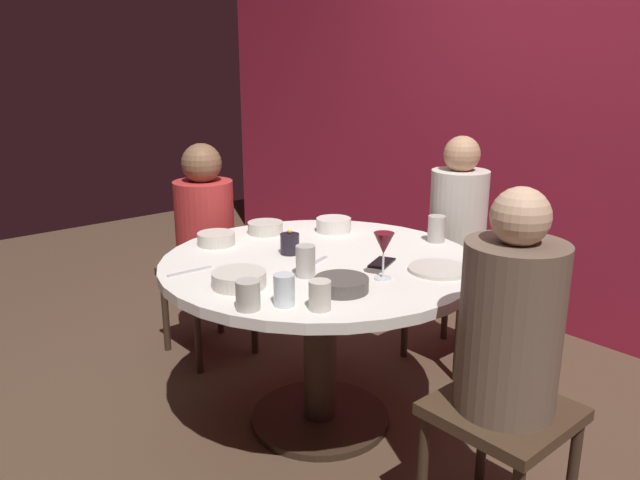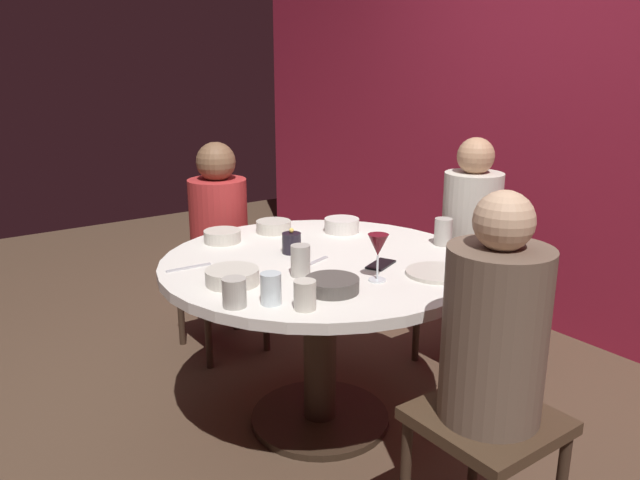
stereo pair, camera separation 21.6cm
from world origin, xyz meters
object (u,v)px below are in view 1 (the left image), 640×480
Objects in this scene: cup_by_right_diner at (248,295)px; cell_phone at (382,263)px; cup_near_candle at (320,295)px; bowl_serving_large at (216,239)px; seated_diner_back at (457,227)px; cup_by_left_diner at (436,229)px; seated_diner_right at (510,333)px; bowl_salad_center at (265,228)px; candle_holder at (290,244)px; bowl_rice_portion at (239,279)px; bowl_sauce_side at (334,225)px; dinner_plate at (439,269)px; seated_diner_left at (205,226)px; cup_far_edge at (306,261)px; wine_glass at (384,245)px; cup_center_front at (284,290)px; dining_table at (320,296)px; bowl_small_white at (341,284)px.

cell_phone is at bearing 93.33° from cup_by_right_diner.
bowl_serving_large is at bearing 170.39° from cup_near_candle.
seated_diner_back is 9.96× the size of cup_by_left_diner.
seated_diner_back is 1.27m from seated_diner_right.
cup_near_candle reaches higher than bowl_salad_center.
cell_phone is at bearing 29.38° from candle_holder.
bowl_rice_portion is at bearing -23.60° from bowl_serving_large.
bowl_sauce_side is (-1.16, 0.33, 0.06)m from seated_diner_right.
dinner_plate is 0.76m from bowl_rice_portion.
bowl_serving_large is 1.69× the size of cup_by_right_diner.
bowl_sauce_side is at bearing 173.18° from dinner_plate.
seated_diner_left is 8.05× the size of cell_phone.
seated_diner_left is 0.71m from bowl_sauce_side.
seated_diner_right is at bearing 0.00° from seated_diner_left.
seated_diner_right is at bearing -15.81° from bowl_sauce_side.
cup_near_candle is (-0.48, -0.35, 0.07)m from seated_diner_right.
candle_holder reaches higher than bowl_rice_portion.
candle_holder is 0.29m from cup_far_edge.
wine_glass is at bearing 57.40° from bowl_rice_portion.
cup_by_right_diner is at bearing 39.57° from seated_diner_right.
bowl_salad_center is 1.68× the size of cup_by_right_diner.
cup_center_front is (-0.04, -0.43, -0.08)m from wine_glass.
candle_holder is at bearing -19.26° from bowl_salad_center.
cup_by_left_diner is (0.10, 0.98, 0.03)m from bowl_rice_portion.
bowl_rice_portion is (-0.36, -0.67, 0.02)m from dinner_plate.
cup_far_edge is (-0.21, -0.20, -0.07)m from wine_glass.
bowl_rice_portion is (0.51, -0.49, 0.00)m from bowl_salad_center.
cup_by_right_diner is at bearing -51.20° from candle_holder.
dinner_plate is 1.45× the size of bowl_sauce_side.
dining_table is 0.25m from candle_holder.
bowl_sauce_side is (-0.28, -0.58, 0.06)m from seated_diner_back.
cup_far_edge reaches higher than bowl_serving_large.
seated_diner_back is 7.19× the size of bowl_sauce_side.
dinner_plate is at bearing 30.67° from dining_table.
seated_diner_right is 0.78m from cup_far_edge.
cup_far_edge is (-0.12, 0.34, 0.01)m from cup_by_right_diner.
candle_holder reaches higher than cup_center_front.
bowl_rice_portion reaches higher than bowl_serving_large.
bowl_rice_portion is at bearing -122.60° from wine_glass.
bowl_serving_large reaches higher than cell_phone.
dinner_plate reaches higher than dining_table.
bowl_rice_portion is 1.82× the size of cup_center_front.
bowl_serving_large is 1.38× the size of cup_far_edge.
cup_near_candle reaches higher than bowl_small_white.
bowl_small_white is 1.61× the size of cup_far_edge.
seated_diner_left is 1.28m from seated_diner_back.
cell_phone is 1.44× the size of cup_near_candle.
wine_glass reaches higher than candle_holder.
bowl_rice_portion is (-0.83, -0.43, 0.05)m from seated_diner_right.
cup_far_edge is at bearing 13.28° from seated_diner_right.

